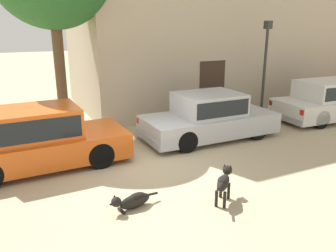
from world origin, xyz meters
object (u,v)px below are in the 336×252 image
(parked_sedan_second, at_px, (209,116))
(stray_dog_spotted, at_px, (132,200))
(parked_sedan_third, at_px, (330,100))
(stray_dog_tan, at_px, (224,181))
(parked_sedan_nearest, at_px, (41,138))
(street_lamp, at_px, (266,57))

(parked_sedan_second, relative_size, stray_dog_spotted, 3.98)
(parked_sedan_third, distance_m, stray_dog_spotted, 9.31)
(stray_dog_tan, bearing_deg, parked_sedan_second, 18.71)
(parked_sedan_nearest, xyz_separation_m, stray_dog_tan, (3.03, -3.44, -0.29))
(parked_sedan_nearest, distance_m, street_lamp, 8.20)
(parked_sedan_nearest, bearing_deg, stray_dog_tan, -50.39)
(parked_sedan_nearest, bearing_deg, parked_sedan_second, -0.94)
(stray_dog_tan, bearing_deg, stray_dog_spotted, 119.69)
(stray_dog_spotted, distance_m, stray_dog_tan, 1.82)
(parked_sedan_second, relative_size, parked_sedan_third, 0.93)
(parked_sedan_second, bearing_deg, street_lamp, 20.19)
(parked_sedan_third, xyz_separation_m, stray_dog_spotted, (-8.84, -2.89, -0.56))
(street_lamp, bearing_deg, stray_dog_tan, -136.74)
(stray_dog_spotted, relative_size, stray_dog_tan, 1.36)
(parked_sedan_second, distance_m, stray_dog_spotted, 4.70)
(parked_sedan_nearest, height_order, stray_dog_tan, parked_sedan_nearest)
(parked_sedan_third, bearing_deg, parked_sedan_second, -177.79)
(parked_sedan_second, bearing_deg, parked_sedan_nearest, -179.37)
(parked_sedan_second, distance_m, stray_dog_tan, 3.99)
(parked_sedan_third, bearing_deg, parked_sedan_nearest, -176.94)
(parked_sedan_second, xyz_separation_m, street_lamp, (3.06, 1.14, 1.58))
(stray_dog_spotted, bearing_deg, street_lamp, -159.12)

